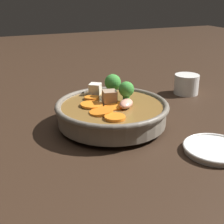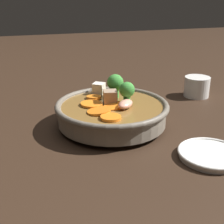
# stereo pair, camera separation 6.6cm
# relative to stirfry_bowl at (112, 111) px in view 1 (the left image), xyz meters

# --- Properties ---
(ground_plane) EXTENTS (3.00, 3.00, 0.00)m
(ground_plane) POSITION_rel_stirfry_bowl_xyz_m (0.00, -0.00, -0.04)
(ground_plane) COLOR black
(stirfry_bowl) EXTENTS (0.24, 0.24, 0.10)m
(stirfry_bowl) POSITION_rel_stirfry_bowl_xyz_m (0.00, 0.00, 0.00)
(stirfry_bowl) COLOR slate
(stirfry_bowl) RESTS_ON ground_plane
(side_saucer) EXTENTS (0.11, 0.11, 0.01)m
(side_saucer) POSITION_rel_stirfry_bowl_xyz_m (0.18, 0.12, -0.03)
(side_saucer) COLOR white
(side_saucer) RESTS_ON ground_plane
(tea_cup) EXTENTS (0.07, 0.07, 0.05)m
(tea_cup) POSITION_rel_stirfry_bowl_xyz_m (-0.12, 0.28, -0.01)
(tea_cup) COLOR white
(tea_cup) RESTS_ON ground_plane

